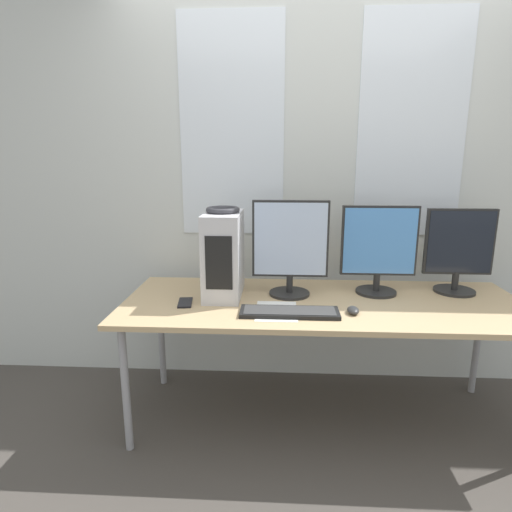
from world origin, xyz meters
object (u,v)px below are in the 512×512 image
object	(u,v)px
monitor_right_far	(459,250)
monitor_right_near	(379,249)
keyboard	(289,312)
pc_tower	(224,255)
cell_phone	(185,303)
monitor_main	(290,247)
headphones	(223,210)
mouse	(353,310)

from	to	relation	value
monitor_right_far	monitor_right_near	bearing A→B (deg)	-174.66
keyboard	pc_tower	bearing A→B (deg)	141.86
keyboard	cell_phone	world-z (taller)	keyboard
keyboard	monitor_main	bearing A→B (deg)	88.88
monitor_right_near	cell_phone	xyz separation A→B (m)	(-1.07, -0.24, -0.26)
headphones	cell_phone	bearing A→B (deg)	-140.13
keyboard	cell_phone	size ratio (longest dim) A/B	3.09
monitor_right_near	monitor_right_far	size ratio (longest dim) A/B	1.04
monitor_right_near	pc_tower	bearing A→B (deg)	-174.80
mouse	monitor_right_near	bearing A→B (deg)	61.21
monitor_main	keyboard	bearing A→B (deg)	-91.12
pc_tower	cell_phone	bearing A→B (deg)	-140.28
keyboard	mouse	distance (m)	0.32
pc_tower	keyboard	size ratio (longest dim) A/B	0.95
headphones	monitor_right_near	size ratio (longest dim) A/B	0.37
monitor_main	cell_phone	distance (m)	0.65
cell_phone	keyboard	bearing A→B (deg)	-20.96
headphones	keyboard	world-z (taller)	headphones
mouse	monitor_main	bearing A→B (deg)	138.15
pc_tower	keyboard	distance (m)	0.52
headphones	monitor_right_far	distance (m)	1.36
monitor_right_near	cell_phone	size ratio (longest dim) A/B	3.16
pc_tower	monitor_right_far	world-z (taller)	monitor_right_far
monitor_main	cell_phone	bearing A→B (deg)	-162.15
monitor_main	monitor_right_far	world-z (taller)	monitor_main
keyboard	mouse	bearing A→B (deg)	4.92
headphones	cell_phone	size ratio (longest dim) A/B	1.16
headphones	monitor_right_near	distance (m)	0.91
headphones	monitor_main	size ratio (longest dim) A/B	0.34
pc_tower	monitor_right_far	distance (m)	1.34
monitor_right_near	keyboard	distance (m)	0.68
monitor_main	monitor_right_near	size ratio (longest dim) A/B	1.07
monitor_right_near	monitor_right_far	world-z (taller)	monitor_right_near
headphones	monitor_right_near	world-z (taller)	monitor_right_near
headphones	monitor_right_near	bearing A→B (deg)	5.14
keyboard	cell_phone	bearing A→B (deg)	167.05
monitor_right_far	mouse	bearing A→B (deg)	-149.41
cell_phone	mouse	bearing A→B (deg)	-14.54
monitor_right_far	keyboard	world-z (taller)	monitor_right_far
headphones	monitor_main	bearing A→B (deg)	3.30
monitor_main	monitor_right_far	distance (m)	0.97
monitor_right_far	keyboard	xyz separation A→B (m)	(-0.97, -0.41, -0.24)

